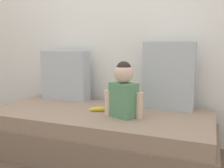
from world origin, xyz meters
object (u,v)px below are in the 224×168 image
toddler (124,90)px  banana (99,109)px  throw_pillow_right (169,76)px  throw_pillow_left (66,75)px  couch (99,133)px

toddler → banana: 0.33m
toddler → banana: toddler is taller
throw_pillow_right → toddler: bearing=-125.5°
throw_pillow_left → banana: (0.54, -0.33, -0.24)m
throw_pillow_left → couch: bearing=-31.9°
toddler → throw_pillow_right: bearing=54.5°
throw_pillow_left → banana: bearing=-31.1°
throw_pillow_left → banana: 0.68m
throw_pillow_right → couch: bearing=-148.1°
couch → throw_pillow_left: size_ratio=3.80×
couch → throw_pillow_left: bearing=148.1°
throw_pillow_left → banana: size_ratio=3.03×
throw_pillow_left → throw_pillow_right: (1.08, 0.00, 0.04)m
throw_pillow_left → throw_pillow_right: bearing=0.0°
couch → throw_pillow_left: (-0.54, 0.34, 0.45)m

